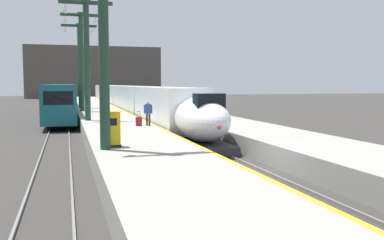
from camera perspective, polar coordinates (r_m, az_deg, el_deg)
ground_plane at (r=19.22m, az=6.97°, el=-6.83°), size 260.00×260.00×0.00m
platform_left at (r=42.30m, az=-11.59°, el=0.19°), size 4.80×110.00×1.05m
platform_right at (r=43.71m, az=-0.95°, el=0.43°), size 4.80×110.00×1.05m
platform_left_safety_stripe at (r=42.51m, az=-8.54°, el=0.97°), size 0.20×107.80×0.01m
rail_main_left at (r=45.44m, az=-7.72°, el=-0.03°), size 0.08×110.00×0.12m
rail_main_right at (r=45.69m, az=-5.86°, el=0.01°), size 0.08×110.00×0.12m
rail_secondary_left at (r=44.97m, az=-17.98°, el=-0.27°), size 0.08×110.00×0.12m
rail_secondary_right at (r=44.95m, az=-16.06°, el=-0.23°), size 0.08×110.00×0.12m
highspeed_train_main at (r=57.71m, az=-8.84°, el=2.88°), size 2.92×74.80×3.60m
regional_train_adjacent at (r=53.64m, az=-16.96°, el=2.75°), size 2.85×36.60×3.80m
station_column_near at (r=19.02m, az=-11.55°, el=14.81°), size 4.00×0.68×10.15m
station_column_mid at (r=34.24m, az=-13.79°, el=9.23°), size 4.00×0.68×9.20m
station_column_far at (r=45.96m, az=-14.45°, el=8.61°), size 4.00×0.68×10.04m
station_column_distant at (r=52.10m, az=-14.66°, el=7.97°), size 4.00×0.68×9.75m
passenger_near_edge at (r=29.06m, az=-5.84°, el=1.19°), size 0.56×0.28×1.69m
rolling_suitcase at (r=29.03m, az=-7.07°, el=-0.18°), size 0.40×0.22×0.98m
ticket_machine_yellow at (r=19.51m, az=-10.57°, el=-1.38°), size 0.76×0.62×1.60m
terminus_back_wall at (r=119.56m, az=-12.75°, el=6.20°), size 36.00×2.00×14.00m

